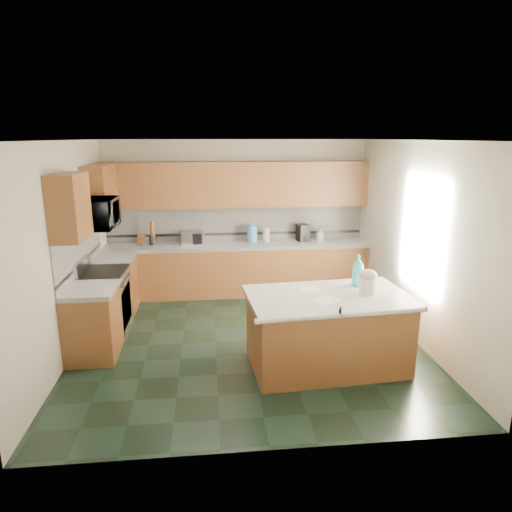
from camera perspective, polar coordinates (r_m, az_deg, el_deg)
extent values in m
plane|color=black|center=(6.44, -1.02, -10.52)|extent=(4.60, 4.60, 0.00)
plane|color=white|center=(5.83, -1.14, 14.27)|extent=(4.60, 4.60, 0.00)
cube|color=beige|center=(8.26, -2.48, 4.96)|extent=(4.60, 0.04, 2.70)
cube|color=beige|center=(3.78, 2.01, -6.89)|extent=(4.60, 0.04, 2.70)
cube|color=beige|center=(6.24, -22.82, 0.63)|extent=(0.04, 4.60, 2.70)
cube|color=beige|center=(6.60, 19.43, 1.67)|extent=(0.04, 4.60, 2.70)
cube|color=#532D15|center=(8.15, -2.27, -1.80)|extent=(4.60, 0.60, 0.86)
cube|color=white|center=(8.04, -2.30, 1.35)|extent=(4.60, 0.64, 0.06)
cube|color=#532D15|center=(8.00, -2.45, 8.91)|extent=(4.60, 0.33, 0.78)
cube|color=silver|center=(8.25, -2.46, 4.14)|extent=(4.60, 0.02, 0.63)
cube|color=black|center=(8.28, -2.44, 2.81)|extent=(4.60, 0.01, 0.05)
cube|color=#532D15|center=(7.61, -17.13, -3.68)|extent=(0.60, 0.82, 0.86)
cube|color=white|center=(7.48, -17.39, -0.33)|extent=(0.64, 0.82, 0.06)
cube|color=#532D15|center=(6.21, -19.74, -8.09)|extent=(0.60, 0.72, 0.86)
cube|color=white|center=(6.05, -20.11, -4.06)|extent=(0.64, 0.72, 0.06)
cube|color=silver|center=(6.77, -21.18, 0.82)|extent=(0.02, 2.30, 0.63)
cube|color=black|center=(6.81, -20.98, -0.77)|extent=(0.01, 2.30, 0.05)
cube|color=#532D15|center=(7.45, -18.84, 7.73)|extent=(0.33, 1.09, 0.78)
cube|color=#532D15|center=(5.85, -22.30, 5.72)|extent=(0.33, 0.72, 0.78)
cube|color=#B7B7BC|center=(6.88, -18.35, -5.65)|extent=(0.60, 0.76, 0.88)
cube|color=black|center=(6.83, -15.93, -5.95)|extent=(0.02, 0.68, 0.55)
cube|color=black|center=(6.74, -18.66, -1.98)|extent=(0.62, 0.78, 0.04)
cylinder|color=#B7B7BC|center=(6.71, -15.91, -2.91)|extent=(0.02, 0.66, 0.02)
cube|color=#B7B7BC|center=(6.77, -20.89, -1.04)|extent=(0.06, 0.76, 0.18)
imported|color=#B7B7BC|center=(6.56, -19.25, 5.01)|extent=(0.50, 0.73, 0.41)
cube|color=#532D15|center=(5.68, 8.86, -9.51)|extent=(1.89, 1.17, 0.86)
cube|color=white|center=(5.51, 9.04, -5.14)|extent=(1.99, 1.28, 0.06)
cylinder|color=white|center=(5.00, 10.72, -7.32)|extent=(1.91, 0.21, 0.06)
cylinder|color=white|center=(5.61, 13.75, -3.62)|extent=(0.25, 0.25, 0.20)
ellipsoid|color=#CDA0A4|center=(5.57, 13.83, -2.31)|extent=(0.21, 0.21, 0.13)
cylinder|color=tan|center=(5.55, 13.86, -1.86)|extent=(0.07, 0.02, 0.02)
sphere|color=tan|center=(5.54, 13.52, -1.87)|extent=(0.04, 0.04, 0.04)
sphere|color=tan|center=(5.57, 14.20, -1.84)|extent=(0.04, 0.04, 0.04)
imported|color=#2ABDA7|center=(5.85, 12.64, -1.76)|extent=(0.17, 0.17, 0.40)
cube|color=white|center=(5.32, 8.81, -5.49)|extent=(0.39, 0.36, 0.00)
cube|color=white|center=(5.68, 6.78, -4.13)|extent=(0.30, 0.26, 0.00)
cube|color=black|center=(5.00, 10.50, -6.82)|extent=(0.05, 0.09, 0.08)
cylinder|color=black|center=(4.96, 10.65, -7.25)|extent=(0.01, 0.06, 0.01)
cube|color=#472814|center=(8.12, -14.17, 2.00)|extent=(0.15, 0.17, 0.22)
cylinder|color=black|center=(8.13, -12.76, 1.98)|extent=(0.13, 0.13, 0.17)
cylinder|color=#472814|center=(8.09, -12.84, 3.42)|extent=(0.08, 0.08, 0.25)
cube|color=#B7B7BC|center=(8.04, -8.02, 2.28)|extent=(0.43, 0.33, 0.23)
cube|color=black|center=(7.92, -8.04, 2.08)|extent=(0.35, 0.01, 0.19)
cylinder|color=white|center=(8.15, 1.32, 2.68)|extent=(0.11, 0.11, 0.26)
cylinder|color=#B7B7BC|center=(8.17, 1.31, 1.85)|extent=(0.17, 0.17, 0.01)
cylinder|color=#5197D1|center=(8.08, -0.47, 2.74)|extent=(0.18, 0.18, 0.30)
cylinder|color=#5197D1|center=(8.04, -0.48, 3.94)|extent=(0.09, 0.09, 0.04)
cube|color=black|center=(8.23, 5.86, 2.92)|extent=(0.23, 0.25, 0.31)
cylinder|color=black|center=(8.21, 5.90, 2.23)|extent=(0.13, 0.13, 0.13)
imported|color=white|center=(8.28, 8.00, 2.66)|extent=(0.12, 0.12, 0.24)
cylinder|color=red|center=(8.25, 8.03, 3.57)|extent=(0.02, 0.02, 0.03)
cube|color=white|center=(6.38, 20.05, 2.57)|extent=(0.02, 1.40, 1.10)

